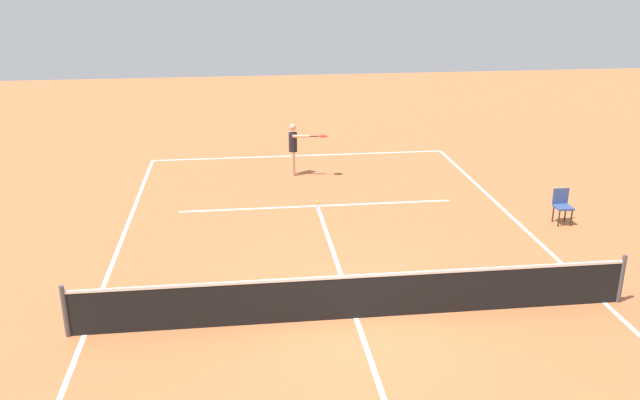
% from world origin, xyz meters
% --- Properties ---
extents(ground_plane, '(60.00, 60.00, 0.00)m').
position_xyz_m(ground_plane, '(0.00, 0.00, 0.00)').
color(ground_plane, '#C66B3D').
extents(court_lines, '(10.70, 23.97, 0.01)m').
position_xyz_m(court_lines, '(0.00, 0.00, 0.00)').
color(court_lines, white).
rests_on(court_lines, ground).
extents(tennis_net, '(11.30, 0.10, 1.07)m').
position_xyz_m(tennis_net, '(0.00, 0.00, 0.50)').
color(tennis_net, '#4C4C51').
rests_on(tennis_net, ground).
extents(player_serving, '(1.27, 0.71, 1.75)m').
position_xyz_m(player_serving, '(0.39, -9.64, 1.04)').
color(player_serving, '#D8A884').
rests_on(player_serving, ground).
extents(tennis_ball, '(0.07, 0.07, 0.07)m').
position_xyz_m(tennis_ball, '(-0.04, -6.81, 0.03)').
color(tennis_ball, '#CCE033').
rests_on(tennis_ball, ground).
extents(courtside_chair_mid, '(0.44, 0.46, 0.95)m').
position_xyz_m(courtside_chair_mid, '(-6.44, -4.44, 0.53)').
color(courtside_chair_mid, '#262626').
rests_on(courtside_chair_mid, ground).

